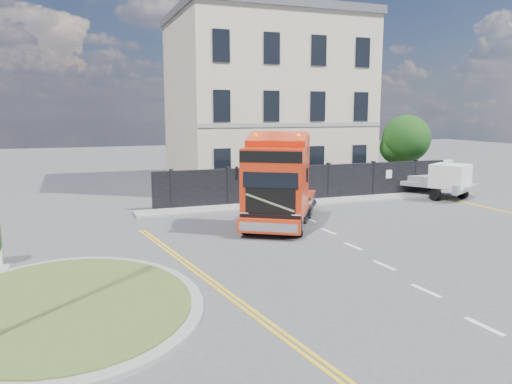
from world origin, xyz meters
name	(u,v)px	position (x,y,z in m)	size (l,w,h in m)	color
ground	(276,251)	(0.00, 0.00, 0.00)	(120.00, 120.00, 0.00)	#424244
traffic_island	(68,304)	(-7.00, -3.00, 0.08)	(6.80, 6.80, 0.17)	gray
hoarding_fence	(321,182)	(6.55, 9.00, 1.00)	(18.80, 0.25, 2.00)	black
georgian_building	(264,100)	(6.00, 16.50, 5.77)	(12.30, 10.30, 12.80)	beige
tree	(404,141)	(14.38, 12.10, 3.05)	(3.20, 3.20, 4.80)	#382619
pavement_far	(320,202)	(6.00, 8.10, 0.06)	(20.00, 1.60, 0.12)	gray
truck	(278,187)	(1.53, 3.44, 1.78)	(5.60, 6.93, 3.97)	black
flatbed_pickup	(443,179)	(13.44, 7.06, 1.09)	(4.09, 5.39, 2.03)	slate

